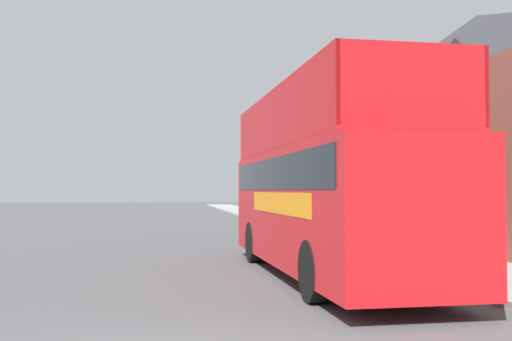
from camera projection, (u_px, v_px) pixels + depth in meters
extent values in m
plane|color=#4C4C4F|center=(161.00, 234.00, 26.86)|extent=(144.00, 144.00, 0.00)
cube|color=#999993|center=(335.00, 236.00, 25.00)|extent=(3.05, 108.00, 0.14)
cube|color=brown|center=(478.00, 168.00, 22.37)|extent=(6.00, 17.50, 5.57)
pyramid|color=#2D2D33|center=(477.00, 55.00, 22.51)|extent=(6.00, 17.50, 2.99)
cube|color=red|center=(326.00, 208.00, 13.50)|extent=(2.73, 10.07, 2.53)
cube|color=orange|center=(333.00, 203.00, 13.01)|extent=(2.63, 5.57, 0.45)
cube|color=black|center=(326.00, 174.00, 13.53)|extent=(2.74, 9.27, 0.70)
cube|color=red|center=(326.00, 150.00, 13.55)|extent=(2.71, 9.27, 0.10)
cube|color=red|center=(274.00, 118.00, 13.35)|extent=(0.30, 9.21, 1.29)
cube|color=red|center=(376.00, 121.00, 13.78)|extent=(0.30, 9.21, 1.29)
cube|color=red|center=(413.00, 84.00, 9.07)|extent=(2.48, 0.13, 1.29)
cube|color=red|center=(286.00, 135.00, 17.41)|extent=(2.51, 1.46, 1.29)
cylinder|color=black|center=(253.00, 242.00, 16.32)|extent=(0.31, 1.10, 1.09)
cylinder|color=black|center=(332.00, 241.00, 16.72)|extent=(0.31, 1.10, 1.09)
cylinder|color=black|center=(313.00, 272.00, 10.41)|extent=(0.31, 1.10, 1.09)
cylinder|color=black|center=(432.00, 269.00, 10.81)|extent=(0.31, 1.10, 1.09)
cube|color=#9E9EA3|center=(283.00, 228.00, 22.41)|extent=(2.09, 4.63, 0.73)
cube|color=black|center=(283.00, 210.00, 22.30)|extent=(1.74, 2.26, 0.59)
cylinder|color=black|center=(257.00, 231.00, 23.72)|extent=(0.24, 0.67, 0.66)
cylinder|color=black|center=(299.00, 231.00, 23.88)|extent=(0.24, 0.67, 0.66)
cylinder|color=black|center=(264.00, 237.00, 20.92)|extent=(0.24, 0.67, 0.66)
cylinder|color=black|center=(312.00, 237.00, 21.09)|extent=(0.24, 0.67, 0.66)
cylinder|color=black|center=(456.00, 173.00, 12.51)|extent=(0.13, 0.13, 4.37)
cylinder|color=silver|center=(455.00, 58.00, 12.59)|extent=(0.32, 0.32, 0.45)
cone|color=black|center=(455.00, 43.00, 12.60)|extent=(0.35, 0.35, 0.22)
cylinder|color=black|center=(334.00, 178.00, 21.80)|extent=(0.13, 0.13, 4.56)
cylinder|color=silver|center=(334.00, 109.00, 21.88)|extent=(0.32, 0.32, 0.45)
cone|color=black|center=(334.00, 100.00, 21.89)|extent=(0.35, 0.35, 0.22)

